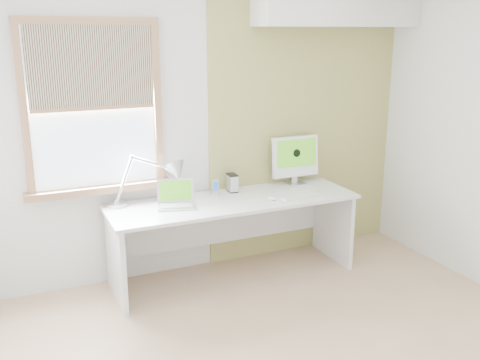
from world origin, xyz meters
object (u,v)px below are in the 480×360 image
imac (295,157)px  external_drive (232,183)px  desk (231,218)px  desk_lamp (166,176)px  laptop (176,199)px

imac → external_drive: bearing=179.7°
imac → desk: bearing=-167.5°
desk_lamp → desk: bearing=-14.4°
desk → imac: imac is taller
laptop → imac: 1.28m
laptop → external_drive: laptop is taller
desk → imac: size_ratio=4.67×
laptop → imac: (1.25, 0.19, 0.21)m
laptop → desk: bearing=2.2°
desk_lamp → imac: size_ratio=1.59×
desk → external_drive: (0.09, 0.17, 0.28)m
desk → imac: (0.74, 0.17, 0.45)m
desk_lamp → imac: 1.29m
laptop → external_drive: (0.60, 0.19, 0.03)m
desk → external_drive: size_ratio=13.35×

